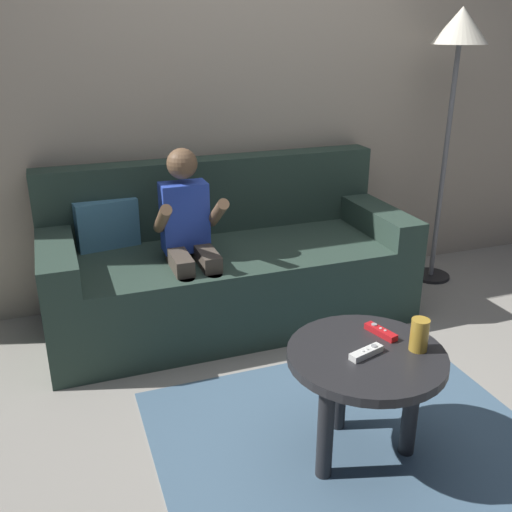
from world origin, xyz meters
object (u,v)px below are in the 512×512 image
at_px(floor_lamp, 458,48).
at_px(game_remote_white_center, 366,352).
at_px(coffee_table, 364,370).
at_px(couch, 226,266).
at_px(soda_can, 419,335).
at_px(person_seated_on_couch, 189,236).
at_px(game_remote_red_near_edge, 381,332).

bearing_deg(floor_lamp, game_remote_white_center, -133.92).
bearing_deg(coffee_table, couch, 95.81).
bearing_deg(soda_can, floor_lamp, 51.24).
relative_size(person_seated_on_couch, game_remote_white_center, 6.89).
xyz_separation_m(game_remote_white_center, soda_can, (0.20, -0.03, 0.05)).
bearing_deg(coffee_table, person_seated_on_couch, 108.71).
xyz_separation_m(game_remote_red_near_edge, game_remote_white_center, (-0.13, -0.11, 0.00)).
bearing_deg(game_remote_white_center, floor_lamp, 46.08).
bearing_deg(coffee_table, game_remote_white_center, -117.73).
distance_m(couch, game_remote_red_near_edge, 1.24).
height_order(soda_can, floor_lamp, floor_lamp).
bearing_deg(person_seated_on_couch, coffee_table, -71.29).
relative_size(couch, person_seated_on_couch, 1.97).
bearing_deg(floor_lamp, game_remote_red_near_edge, -133.42).
bearing_deg(floor_lamp, person_seated_on_couch, -172.17).
height_order(coffee_table, floor_lamp, floor_lamp).
bearing_deg(couch, coffee_table, -84.19).
height_order(couch, game_remote_white_center, couch).
height_order(game_remote_white_center, soda_can, soda_can).
bearing_deg(floor_lamp, soda_can, -128.76).
bearing_deg(couch, person_seated_on_couch, -143.05).
xyz_separation_m(game_remote_red_near_edge, floor_lamp, (1.18, 1.25, 0.96)).
distance_m(person_seated_on_couch, coffee_table, 1.18).
distance_m(game_remote_white_center, soda_can, 0.20).
xyz_separation_m(couch, person_seated_on_couch, (-0.24, -0.18, 0.27)).
height_order(couch, person_seated_on_couch, person_seated_on_couch).
bearing_deg(soda_can, game_remote_white_center, 171.72).
xyz_separation_m(couch, game_remote_red_near_edge, (0.25, -1.20, 0.17)).
distance_m(coffee_table, game_remote_white_center, 0.10).
xyz_separation_m(coffee_table, game_remote_white_center, (-0.01, -0.03, 0.09)).
height_order(person_seated_on_couch, game_remote_white_center, person_seated_on_couch).
distance_m(couch, coffee_table, 1.30).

